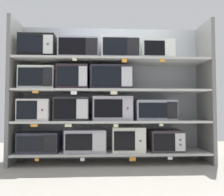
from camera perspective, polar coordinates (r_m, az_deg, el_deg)
The scene contains 37 objects.
ground at distance 2.37m, azimuth 1.20°, elevation -21.22°, with size 6.64×6.00×0.02m, color gray.
back_panel at distance 3.54m, azimuth -0.21°, elevation 1.30°, with size 2.84×0.04×1.98m, color #9EA3A8.
upright_left at distance 3.47m, azimuth -22.88°, elevation 1.60°, with size 0.05×0.52×1.98m, color slate.
upright_right at distance 3.58m, azimuth 22.11°, elevation 1.45°, with size 0.05×0.52×1.98m, color slate.
shelf_0 at distance 3.30m, azimuth 0.00°, elevation -13.19°, with size 2.64×0.52×0.03m, color beige.
microwave_0 at distance 3.38m, azimuth -17.36°, elevation -10.27°, with size 0.53×0.40×0.27m.
microwave_1 at distance 3.28m, azimuth -6.47°, elevation -10.35°, with size 0.56×0.34×0.30m.
microwave_2 at distance 3.29m, azimuth 3.91°, elevation -10.03°, with size 0.44×0.42×0.33m.
microwave_3 at distance 3.39m, azimuth 12.95°, elevation -10.11°, with size 0.45×0.43×0.29m.
price_tag_0 at distance 3.15m, azimuth -18.05°, elevation -14.26°, with size 0.05×0.00×0.04m, color orange.
price_tag_1 at distance 3.06m, azimuth -7.29°, elevation -14.79°, with size 0.05×0.00×0.04m, color white.
price_tag_2 at distance 3.08m, azimuth 5.10°, elevation -14.80°, with size 0.08×0.00×0.05m, color orange.
price_tag_3 at distance 3.18m, azimuth 14.15°, elevation -14.22°, with size 0.06×0.00×0.04m, color white.
shelf_1 at distance 3.25m, azimuth 0.00°, elevation -5.78°, with size 2.64×0.52×0.03m, color beige.
microwave_4 at distance 3.36m, azimuth -18.18°, elevation -2.82°, with size 0.42×0.44×0.29m.
microwave_5 at distance 3.27m, azimuth -9.73°, elevation -2.67°, with size 0.47×0.42×0.32m.
microwave_6 at distance 3.24m, azimuth 0.11°, elevation -2.58°, with size 0.54×0.35×0.33m.
microwave_7 at distance 3.33m, azimuth 10.54°, elevation -2.98°, with size 0.56×0.36×0.28m.
price_tag_4 at distance 3.11m, azimuth -18.66°, elevation -6.44°, with size 0.09×0.00×0.03m, color orange.
price_tag_5 at distance 3.02m, azimuth -10.74°, elevation -6.69°, with size 0.09×0.00×0.04m, color beige.
price_tag_6 at distance 3.00m, azimuth 0.96°, elevation -6.85°, with size 0.06×0.00×0.04m, color beige.
price_tag_7 at distance 3.09m, azimuth 12.05°, elevation -6.53°, with size 0.05×0.00×0.03m, color beige.
shelf_2 at distance 3.26m, azimuth 0.00°, elevation 1.73°, with size 2.64×0.52×0.03m, color beige.
microwave_8 at distance 3.38m, azimuth -17.64°, elevation 4.60°, with size 0.47×0.39×0.31m.
microwave_9 at distance 3.29m, azimuth -9.52°, elevation 4.88°, with size 0.42×0.40×0.33m.
microwave_10 at distance 3.27m, azimuth -0.23°, elevation 4.89°, with size 0.57×0.39×0.33m.
price_tag_8 at distance 3.11m, azimuth -18.39°, elevation 1.43°, with size 0.08×0.00×0.03m, color orange.
price_tag_9 at distance 3.01m, azimuth -9.40°, elevation 1.30°, with size 0.08×0.00×0.05m, color white.
price_tag_10 at distance 2.99m, azimuth 0.47°, elevation 1.31°, with size 0.09×0.00×0.04m, color beige.
shelf_3 at distance 3.32m, azimuth 0.00°, elevation 9.08°, with size 2.64×0.52×0.03m, color beige.
microwave_11 at distance 3.46m, azimuth -17.49°, elevation 11.63°, with size 0.48×0.44×0.31m.
microwave_12 at distance 3.36m, azimuth -8.14°, elevation 11.70°, with size 0.55×0.39×0.28m.
microwave_13 at distance 3.36m, azimuth 1.94°, elevation 11.86°, with size 0.53×0.34×0.30m.
microwave_14 at distance 3.44m, azimuth 10.93°, elevation 11.31°, with size 0.45×0.34×0.27m.
price_tag_11 at distance 3.07m, azimuth -9.23°, elevation 9.40°, with size 0.06×0.00×0.03m, color beige.
price_tag_12 at distance 3.06m, azimuth 3.07°, elevation 9.23°, with size 0.07×0.00×0.05m, color orange.
price_tag_13 at distance 3.15m, azimuth 12.33°, elevation 9.05°, with size 0.06×0.00×0.04m, color orange.
Camera 1 is at (-0.15, -3.25, 0.74)m, focal length 37.06 mm.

